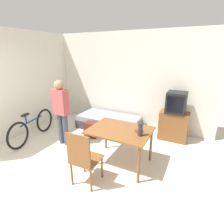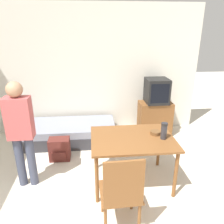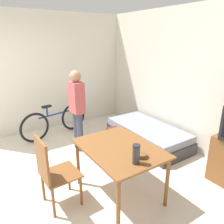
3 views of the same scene
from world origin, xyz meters
TOP-DOWN VIEW (x-y plane):
  - wall_back at (0.00, 3.24)m, footprint 5.23×0.06m
  - daybed at (-0.16, 2.68)m, footprint 1.81×0.89m
  - tv at (1.62, 2.82)m, footprint 0.69×0.46m
  - dining_table at (0.83, 1.27)m, footprint 1.18×0.88m
  - wooden_chair at (0.56, 0.42)m, footprint 0.47×0.47m
  - person_standing at (-0.71, 1.36)m, footprint 0.34×0.21m
  - thermos_flask at (1.26, 1.20)m, footprint 0.09×0.09m
  - mate_bowl at (1.18, 1.34)m, footprint 0.15×0.15m
  - backpack at (-0.32, 1.99)m, footprint 0.36×0.26m

SIDE VIEW (x-z plane):
  - daybed at x=-0.16m, z-range 0.00..0.38m
  - backpack at x=-0.32m, z-range 0.00..0.40m
  - wooden_chair at x=0.56m, z-range 0.05..1.05m
  - tv at x=1.62m, z-range -0.04..1.20m
  - dining_table at x=0.83m, z-range 0.29..1.03m
  - mate_bowl at x=1.18m, z-range 0.74..0.80m
  - thermos_flask at x=1.26m, z-range 0.76..1.00m
  - person_standing at x=-0.71m, z-range 0.12..1.69m
  - wall_back at x=0.00m, z-range 0.00..2.70m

